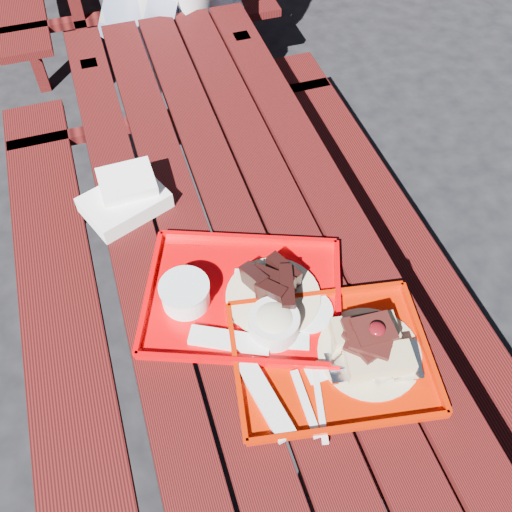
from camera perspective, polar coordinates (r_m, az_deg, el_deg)
The scene contains 5 objects.
ground at distance 2.26m, azimuth -1.19°, elevation -9.78°, with size 60.00×60.00×0.00m, color black.
picnic_table_near at distance 1.79m, azimuth -1.48°, elevation -1.42°, with size 1.41×2.40×0.75m.
near_tray at distance 1.40m, azimuth 7.41°, elevation -8.85°, with size 0.53×0.44×0.15m.
far_tray at distance 1.47m, azimuth -1.67°, elevation -4.11°, with size 0.61×0.55×0.08m.
white_cloth at distance 1.71m, azimuth -12.92°, elevation 5.79°, with size 0.28×0.24×0.09m.
Camera 1 is at (-0.28, -1.01, 2.01)m, focal length 40.00 mm.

